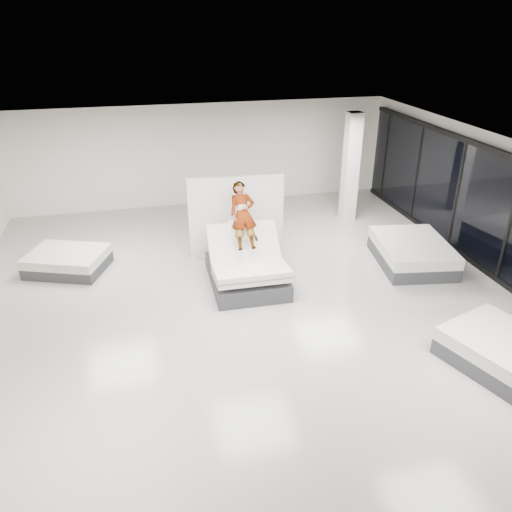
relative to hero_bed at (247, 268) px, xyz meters
The scene contains 10 objects.
room 1.74m from the hero_bed, 96.83° to the right, with size 14.00×14.04×3.20m.
hero_bed is the anchor object (origin of this frame).
person 0.97m from the hero_bed, 89.11° to the left, with size 0.58×0.38×1.60m, color slate.
remote 0.76m from the hero_bed, ahead, with size 0.05×0.14×0.03m, color black.
divider_panel 1.60m from the hero_bed, 87.42° to the left, with size 2.36×0.11×2.14m, color white.
flat_bed_right_far 4.24m from the hero_bed, ahead, with size 1.97×2.42×0.60m.
flat_bed_right_near 5.57m from the hero_bed, 47.05° to the right, with size 2.11×2.43×0.56m.
flat_bed_left_far 4.43m from the hero_bed, 157.43° to the left, with size 2.12×1.87×0.48m.
column 5.16m from the hero_bed, 40.04° to the left, with size 0.40×0.40×3.20m, color silver.
storefront_glazing 5.98m from the hero_bed, 12.42° to the right, with size 0.12×13.40×2.92m.
Camera 1 is at (-2.03, -8.65, 5.68)m, focal length 35.00 mm.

